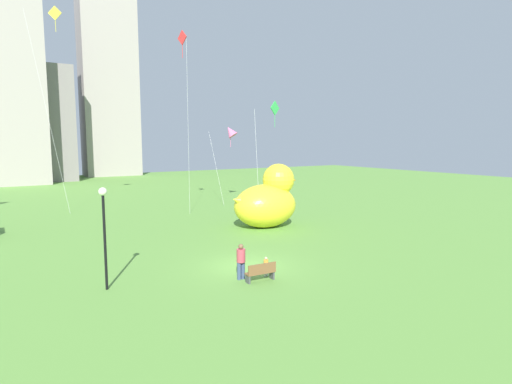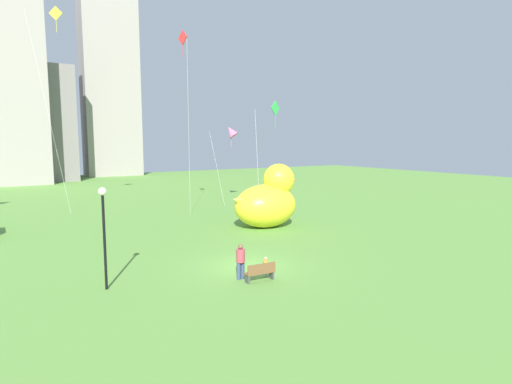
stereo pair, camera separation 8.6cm
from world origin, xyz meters
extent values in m
plane|color=#5F953E|center=(0.00, 0.00, 0.00)|extent=(140.00, 140.00, 0.00)
cube|color=brown|center=(-0.68, -2.30, 0.42)|extent=(1.51, 0.52, 0.06)
cube|color=brown|center=(-0.69, -2.49, 0.68)|extent=(1.49, 0.13, 0.45)
cube|color=#47474C|center=(-1.34, -2.27, 0.20)|extent=(0.10, 0.37, 0.39)
cube|color=#47474C|center=(-0.02, -2.33, 0.20)|extent=(0.10, 0.37, 0.39)
cylinder|color=#38476B|center=(-1.44, -1.59, 0.43)|extent=(0.20, 0.20, 0.85)
cylinder|color=#38476B|center=(-1.22, -1.59, 0.43)|extent=(0.20, 0.20, 0.85)
cylinder|color=#B23F4C|center=(-1.33, -1.59, 1.17)|extent=(0.43, 0.43, 0.64)
sphere|color=brown|center=(-1.33, -1.59, 1.62)|extent=(0.25, 0.25, 0.25)
cylinder|color=silver|center=(-0.12, -1.85, 0.24)|extent=(0.11, 0.11, 0.48)
cylinder|color=silver|center=(0.00, -1.85, 0.24)|extent=(0.11, 0.11, 0.48)
cylinder|color=gold|center=(-0.06, -1.85, 0.66)|extent=(0.24, 0.24, 0.36)
sphere|color=#D8AD8C|center=(-0.06, -1.85, 0.91)|extent=(0.14, 0.14, 0.14)
ellipsoid|color=yellow|center=(6.40, 8.15, 1.68)|extent=(5.15, 3.80, 3.36)
sphere|color=yellow|center=(7.63, 8.15, 3.66)|extent=(2.51, 2.51, 2.51)
cone|color=orange|center=(8.75, 8.15, 3.54)|extent=(1.13, 1.13, 1.13)
cone|color=yellow|center=(4.16, 8.15, 2.24)|extent=(1.54, 1.34, 1.62)
cylinder|color=black|center=(-7.17, 0.38, 2.15)|extent=(0.12, 0.12, 4.31)
sphere|color=#EAEACC|center=(-7.17, 0.38, 4.45)|extent=(0.36, 0.36, 0.36)
cube|color=#9E938C|center=(-10.00, 57.66, 15.05)|extent=(11.89, 10.79, 30.09)
cube|color=gray|center=(-4.00, 61.72, 9.53)|extent=(8.65, 11.40, 19.06)
cube|color=#9E938C|center=(8.00, 66.06, 17.94)|extent=(10.17, 6.39, 35.89)
cylinder|color=silver|center=(8.73, 13.12, 4.79)|extent=(1.30, 2.98, 9.59)
cube|color=green|center=(10.20, 12.48, 9.58)|extent=(1.22, 0.48, 1.27)
cylinder|color=green|center=(10.20, 12.48, 8.68)|extent=(0.04, 0.04, 1.60)
cylinder|color=silver|center=(8.81, 21.52, 3.86)|extent=(0.04, 3.53, 7.73)
cone|color=pink|center=(10.57, 21.51, 7.73)|extent=(1.87, 1.84, 1.53)
cylinder|color=pink|center=(10.57, 21.51, 6.83)|extent=(0.04, 0.04, 1.60)
cylinder|color=silver|center=(-6.95, 24.05, 9.22)|extent=(2.65, 2.56, 18.44)
cube|color=yellow|center=(-5.68, 25.36, 18.44)|extent=(1.11, 0.73, 1.27)
cylinder|color=yellow|center=(-5.68, 25.36, 17.54)|extent=(0.04, 0.04, 1.60)
cylinder|color=silver|center=(3.59, 16.50, 7.79)|extent=(0.31, 0.68, 15.59)
cube|color=red|center=(3.26, 16.64, 15.59)|extent=(0.37, 1.25, 1.27)
cylinder|color=red|center=(3.26, 16.64, 14.69)|extent=(0.04, 0.04, 1.60)
camera|label=1|loc=(-10.95, -18.52, 6.63)|focal=29.15mm
camera|label=2|loc=(-10.88, -18.56, 6.63)|focal=29.15mm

